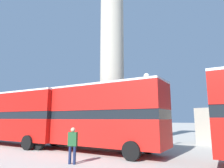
% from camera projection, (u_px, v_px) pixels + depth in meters
% --- Properties ---
extents(ground_plane, '(200.00, 200.00, 0.00)m').
position_uv_depth(ground_plane, '(112.00, 145.00, 16.69)').
color(ground_plane, '#ADA89E').
extents(monument_column, '(6.28, 6.28, 19.94)m').
position_uv_depth(monument_column, '(112.00, 70.00, 17.79)').
color(monument_column, '#ADA593').
rests_on(monument_column, ground_plane).
extents(bus_a, '(10.19, 2.99, 4.32)m').
position_uv_depth(bus_a, '(91.00, 115.00, 13.43)').
color(bus_a, red).
rests_on(bus_a, ground_plane).
extents(bus_b, '(11.37, 2.83, 4.27)m').
position_uv_depth(bus_b, '(11.00, 116.00, 17.16)').
color(bus_b, '#B7140F').
rests_on(bus_b, ground_plane).
extents(equestrian_statue, '(4.27, 3.67, 6.43)m').
position_uv_depth(equestrian_statue, '(223.00, 122.00, 16.72)').
color(equestrian_statue, '#ADA593').
rests_on(equestrian_statue, ground_plane).
extents(street_lamp, '(0.40, 0.40, 5.25)m').
position_uv_depth(street_lamp, '(147.00, 108.00, 13.43)').
color(street_lamp, black).
rests_on(street_lamp, ground_plane).
extents(pedestrian_near_lamp, '(0.48, 0.28, 1.71)m').
position_uv_depth(pedestrian_near_lamp, '(73.00, 143.00, 9.64)').
color(pedestrian_near_lamp, '#192347').
rests_on(pedestrian_near_lamp, ground_plane).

